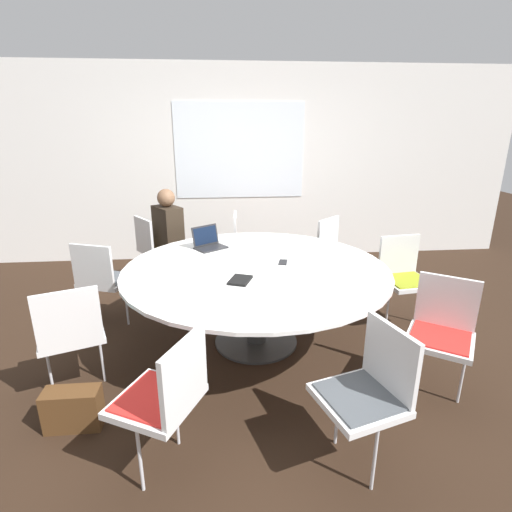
# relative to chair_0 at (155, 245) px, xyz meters

# --- Properties ---
(ground_plane) EXTENTS (16.00, 16.00, 0.00)m
(ground_plane) POSITION_rel_chair_0_xyz_m (1.09, -1.44, -0.53)
(ground_plane) COLOR black
(wall_back) EXTENTS (8.00, 0.07, 2.70)m
(wall_back) POSITION_rel_chair_0_xyz_m (1.09, 1.11, 0.82)
(wall_back) COLOR silver
(wall_back) RESTS_ON ground_plane
(conference_table) EXTENTS (2.29, 2.29, 0.74)m
(conference_table) POSITION_rel_chair_0_xyz_m (1.09, -1.44, 0.11)
(conference_table) COLOR #333333
(conference_table) RESTS_ON ground_plane
(chair_0) EXTENTS (0.60, 0.60, 0.88)m
(chair_0) POSITION_rel_chair_0_xyz_m (0.00, 0.00, 0.00)
(chair_0) COLOR silver
(chair_0) RESTS_ON ground_plane
(chair_1) EXTENTS (0.56, 0.55, 0.88)m
(chair_1) POSITION_rel_chair_0_xyz_m (-0.35, -0.99, 0.00)
(chair_1) COLOR silver
(chair_1) RESTS_ON ground_plane
(chair_2) EXTENTS (0.56, 0.55, 0.88)m
(chair_2) POSITION_rel_chair_0_xyz_m (-0.29, -2.05, 0.00)
(chair_2) COLOR silver
(chair_2) RESTS_ON ground_plane
(chair_3) EXTENTS (0.57, 0.58, 0.88)m
(chair_3) POSITION_rel_chair_0_xyz_m (0.47, -2.82, 0.00)
(chair_3) COLOR silver
(chair_3) RESTS_ON ground_plane
(chair_4) EXTENTS (0.53, 0.54, 0.88)m
(chair_4) POSITION_rel_chair_0_xyz_m (1.60, -2.86, 0.00)
(chair_4) COLOR silver
(chair_4) RESTS_ON ground_plane
(chair_5) EXTENTS (0.60, 0.60, 0.88)m
(chair_5) POSITION_rel_chair_0_xyz_m (2.36, -2.25, 0.00)
(chair_5) COLOR silver
(chair_5) RESTS_ON ground_plane
(chair_6) EXTENTS (0.49, 0.48, 0.88)m
(chair_6) POSITION_rel_chair_0_xyz_m (2.57, -1.17, 0.00)
(chair_6) COLOR silver
(chair_6) RESTS_ON ground_plane
(chair_7) EXTENTS (0.61, 0.61, 0.88)m
(chair_7) POSITION_rel_chair_0_xyz_m (2.13, -0.35, 0.00)
(chair_7) COLOR silver
(chair_7) RESTS_ON ground_plane
(chair_8) EXTENTS (0.44, 0.46, 0.88)m
(chair_8) POSITION_rel_chair_0_xyz_m (1.10, 0.07, 0.00)
(chair_8) COLOR silver
(chair_8) RESTS_ON ground_plane
(person_0) EXTENTS (0.39, 0.42, 1.23)m
(person_0) POSITION_rel_chair_0_xyz_m (0.21, -0.15, 0.19)
(person_0) COLOR #2D2319
(person_0) RESTS_ON ground_plane
(laptop) EXTENTS (0.36, 0.35, 0.21)m
(laptop) POSITION_rel_chair_0_xyz_m (0.67, -0.84, 0.26)
(laptop) COLOR #232326
(laptop) RESTS_ON conference_table
(spiral_notebook) EXTENTS (0.22, 0.25, 0.02)m
(spiral_notebook) POSITION_rel_chair_0_xyz_m (0.94, -1.76, 0.22)
(spiral_notebook) COLOR black
(spiral_notebook) RESTS_ON conference_table
(cell_phone) EXTENTS (0.10, 0.15, 0.01)m
(cell_phone) POSITION_rel_chair_0_xyz_m (1.34, -1.35, 0.21)
(cell_phone) COLOR black
(cell_phone) RESTS_ON conference_table
(handbag) EXTENTS (0.36, 0.16, 0.28)m
(handbag) POSITION_rel_chair_0_xyz_m (-0.21, -2.41, -0.39)
(handbag) COLOR #513319
(handbag) RESTS_ON ground_plane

